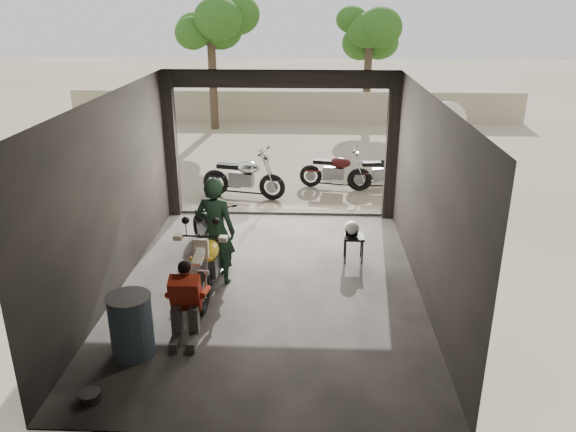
# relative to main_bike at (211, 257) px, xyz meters

# --- Properties ---
(ground) EXTENTS (80.00, 80.00, 0.00)m
(ground) POSITION_rel_main_bike_xyz_m (0.95, 0.16, -0.63)
(ground) COLOR #7A6D56
(ground) RESTS_ON ground
(garage) EXTENTS (7.00, 7.13, 3.20)m
(garage) POSITION_rel_main_bike_xyz_m (0.95, 0.71, 0.65)
(garage) COLOR #2D2B28
(garage) RESTS_ON ground
(boundary_wall) EXTENTS (18.00, 0.30, 1.20)m
(boundary_wall) POSITION_rel_main_bike_xyz_m (0.95, 14.16, -0.03)
(boundary_wall) COLOR gray
(boundary_wall) RESTS_ON ground
(tree_left) EXTENTS (2.20, 2.20, 5.60)m
(tree_left) POSITION_rel_main_bike_xyz_m (-2.05, 12.66, 3.36)
(tree_left) COLOR #382B1E
(tree_left) RESTS_ON ground
(tree_right) EXTENTS (2.20, 2.20, 5.00)m
(tree_right) POSITION_rel_main_bike_xyz_m (3.75, 14.16, 2.93)
(tree_right) COLOR #382B1E
(tree_right) RESTS_ON ground
(main_bike) EXTENTS (0.85, 1.91, 1.25)m
(main_bike) POSITION_rel_main_bike_xyz_m (0.00, 0.00, 0.00)
(main_bike) COLOR silver
(main_bike) RESTS_ON ground
(left_bike) EXTENTS (1.37, 1.68, 1.07)m
(left_bike) POSITION_rel_main_bike_xyz_m (-0.27, 1.53, -0.09)
(left_bike) COLOR black
(left_bike) RESTS_ON ground
(outside_bike_a) EXTENTS (1.94, 1.11, 1.23)m
(outside_bike_a) POSITION_rel_main_bike_xyz_m (-0.03, 4.76, -0.01)
(outside_bike_a) COLOR black
(outside_bike_a) RESTS_ON ground
(outside_bike_b) EXTENTS (1.72, 0.96, 1.10)m
(outside_bike_b) POSITION_rel_main_bike_xyz_m (2.24, 5.56, -0.08)
(outside_bike_b) COLOR #400F0F
(outside_bike_b) RESTS_ON ground
(outside_bike_c) EXTENTS (1.70, 0.81, 1.12)m
(outside_bike_c) POSITION_rel_main_bike_xyz_m (3.48, 5.48, -0.07)
(outside_bike_c) COLOR black
(outside_bike_c) RESTS_ON ground
(rider) EXTENTS (0.78, 0.61, 1.88)m
(rider) POSITION_rel_main_bike_xyz_m (0.04, 0.34, 0.31)
(rider) COLOR black
(rider) RESTS_ON ground
(mechanic) EXTENTS (0.59, 0.79, 1.12)m
(mechanic) POSITION_rel_main_bike_xyz_m (-0.12, -1.46, -0.07)
(mechanic) COLOR red
(mechanic) RESTS_ON ground
(stool) EXTENTS (0.37, 0.37, 0.51)m
(stool) POSITION_rel_main_bike_xyz_m (2.42, 1.23, -0.19)
(stool) COLOR black
(stool) RESTS_ON ground
(helmet) EXTENTS (0.36, 0.37, 0.27)m
(helmet) POSITION_rel_main_bike_xyz_m (2.37, 1.28, 0.02)
(helmet) COLOR white
(helmet) RESTS_ON stool
(oil_drum) EXTENTS (0.64, 0.64, 0.89)m
(oil_drum) POSITION_rel_main_bike_xyz_m (-0.76, -1.85, -0.18)
(oil_drum) COLOR #476078
(oil_drum) RESTS_ON ground
(sign_post) EXTENTS (0.85, 0.08, 2.54)m
(sign_post) POSITION_rel_main_bike_xyz_m (4.52, 3.89, 1.10)
(sign_post) COLOR black
(sign_post) RESTS_ON ground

